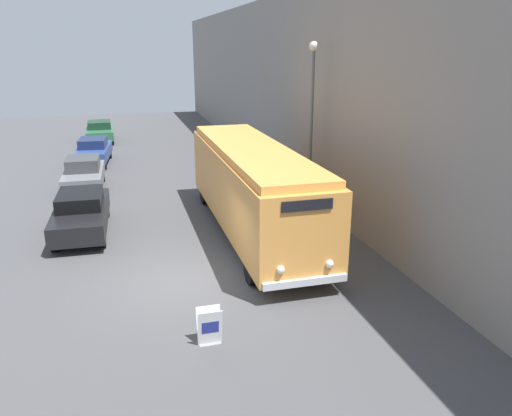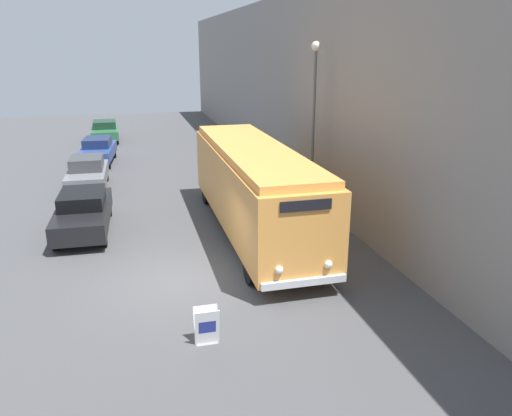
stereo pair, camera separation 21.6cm
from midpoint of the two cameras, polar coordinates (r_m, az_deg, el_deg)
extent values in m
plane|color=#4C4C4F|center=(14.79, -7.97, -8.36)|extent=(80.00, 80.00, 0.00)
cube|color=gray|center=(24.62, 4.55, 13.15)|extent=(0.30, 60.00, 8.95)
cylinder|color=black|center=(14.39, -0.15, -6.90)|extent=(0.28, 0.93, 0.93)
cylinder|color=black|center=(15.03, 7.94, -5.96)|extent=(0.28, 0.93, 0.93)
cylinder|color=black|center=(21.75, -5.37, 1.73)|extent=(0.28, 0.93, 0.93)
cylinder|color=black|center=(22.18, 0.18, 2.13)|extent=(0.28, 0.93, 0.93)
cube|color=#EF9E47|center=(17.86, 0.05, 2.35)|extent=(2.49, 10.79, 2.49)
cube|color=#FEA74B|center=(17.54, 0.05, 6.65)|extent=(2.29, 10.36, 0.24)
cube|color=silver|center=(13.38, 5.98, -8.45)|extent=(2.37, 0.12, 0.20)
sphere|color=white|center=(13.01, 3.14, -7.06)|extent=(0.22, 0.22, 0.22)
sphere|color=white|center=(13.46, 8.75, -6.38)|extent=(0.22, 0.22, 0.22)
cube|color=black|center=(12.62, 6.22, 0.29)|extent=(1.37, 0.06, 0.28)
cube|color=gray|center=(11.96, -5.06, -15.09)|extent=(0.51, 0.20, 0.01)
cube|color=white|center=(11.66, -5.05, -13.47)|extent=(0.56, 0.18, 0.89)
cube|color=white|center=(11.79, -5.18, -13.09)|extent=(0.56, 0.18, 0.89)
cube|color=navy|center=(11.63, -5.04, -13.42)|extent=(0.39, 0.06, 0.31)
cylinder|color=#595E60|center=(19.87, 6.83, 8.27)|extent=(0.12, 0.12, 6.43)
sphere|color=silver|center=(19.59, 7.21, 17.89)|extent=(0.36, 0.36, 0.36)
cylinder|color=black|center=(17.95, -21.62, -3.57)|extent=(0.22, 0.63, 0.63)
cylinder|color=black|center=(17.76, -16.71, -3.27)|extent=(0.22, 0.63, 0.63)
cylinder|color=black|center=(21.06, -20.40, -0.33)|extent=(0.22, 0.63, 0.63)
cylinder|color=black|center=(20.90, -16.22, -0.04)|extent=(0.22, 0.63, 0.63)
cube|color=black|center=(19.29, -18.81, -0.72)|extent=(1.93, 4.77, 0.68)
cube|color=black|center=(19.23, -18.96, 1.06)|extent=(1.59, 2.17, 0.50)
cylinder|color=black|center=(23.95, -20.39, 1.88)|extent=(0.22, 0.69, 0.69)
cylinder|color=black|center=(23.80, -16.88, 2.14)|extent=(0.22, 0.69, 0.69)
cylinder|color=black|center=(26.66, -19.72, 3.50)|extent=(0.22, 0.69, 0.69)
cylinder|color=black|center=(26.52, -16.56, 3.75)|extent=(0.22, 0.69, 0.69)
cube|color=slate|center=(25.14, -18.45, 3.53)|extent=(1.83, 4.25, 0.61)
cube|color=#3F4043|center=(25.11, -18.56, 4.91)|extent=(1.52, 1.93, 0.58)
cylinder|color=black|center=(29.35, -19.13, 4.84)|extent=(0.22, 0.71, 0.71)
cylinder|color=black|center=(29.14, -16.32, 5.02)|extent=(0.22, 0.71, 0.71)
cylinder|color=black|center=(32.25, -18.31, 6.03)|extent=(0.22, 0.71, 0.71)
cylinder|color=black|center=(32.06, -15.74, 6.20)|extent=(0.22, 0.71, 0.71)
cube|color=#2D478C|center=(30.63, -17.42, 6.12)|extent=(2.09, 4.53, 0.62)
cube|color=#19274D|center=(30.63, -17.49, 7.19)|extent=(1.62, 2.10, 0.50)
cylinder|color=black|center=(36.50, -17.92, 7.37)|extent=(0.22, 0.70, 0.70)
cylinder|color=black|center=(36.47, -15.44, 7.58)|extent=(0.22, 0.70, 0.70)
cylinder|color=black|center=(39.49, -17.79, 8.12)|extent=(0.22, 0.70, 0.70)
cylinder|color=black|center=(39.45, -15.49, 8.32)|extent=(0.22, 0.70, 0.70)
cube|color=#2D6642|center=(37.92, -16.70, 8.31)|extent=(1.90, 4.46, 0.60)
cube|color=#193824|center=(37.95, -16.77, 9.15)|extent=(1.59, 2.02, 0.50)
camera|label=1|loc=(0.11, -89.59, 0.13)|focal=35.00mm
camera|label=2|loc=(0.11, 90.41, -0.13)|focal=35.00mm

